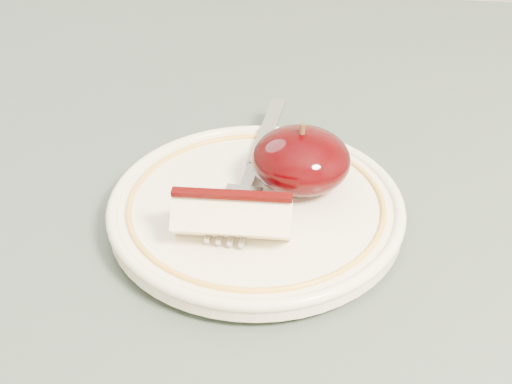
# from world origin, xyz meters

# --- Properties ---
(table) EXTENTS (0.90, 0.90, 0.75)m
(table) POSITION_xyz_m (0.00, 0.00, 0.66)
(table) COLOR brown
(table) RESTS_ON ground
(plate) EXTENTS (0.22, 0.22, 0.02)m
(plate) POSITION_xyz_m (0.04, -0.03, 0.76)
(plate) COLOR #F3EACC
(plate) RESTS_ON table
(apple_half) EXTENTS (0.07, 0.07, 0.05)m
(apple_half) POSITION_xyz_m (0.07, -0.00, 0.79)
(apple_half) COLOR black
(apple_half) RESTS_ON plate
(apple_wedge) EXTENTS (0.08, 0.04, 0.04)m
(apple_wedge) POSITION_xyz_m (0.03, -0.07, 0.79)
(apple_wedge) COLOR #FEEEBB
(apple_wedge) RESTS_ON plate
(fork) EXTENTS (0.04, 0.20, 0.00)m
(fork) POSITION_xyz_m (0.04, 0.01, 0.77)
(fork) COLOR #96999F
(fork) RESTS_ON plate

